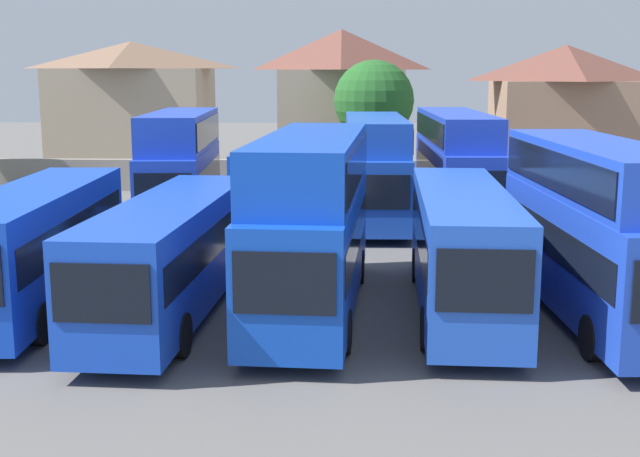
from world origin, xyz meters
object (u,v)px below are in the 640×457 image
(tree_left_of_lot, at_px, (374,101))
(bus_2, at_px, (172,250))
(bus_4, at_px, (462,243))
(bus_9, at_px, (456,161))
(bus_7, at_px, (279,179))
(house_terrace_right, at_px, (564,108))
(bus_1, at_px, (36,241))
(bus_6, at_px, (181,160))
(house_terrace_left, at_px, (133,105))
(bus_3, at_px, (312,214))
(bus_5, at_px, (597,221))
(house_terrace_centre, at_px, (341,101))
(bus_8, at_px, (375,164))

(tree_left_of_lot, bearing_deg, bus_2, -103.36)
(bus_4, xyz_separation_m, bus_9, (1.66, 14.65, 0.79))
(bus_7, xyz_separation_m, tree_left_of_lot, (4.63, 12.65, 3.03))
(house_terrace_right, distance_m, tree_left_of_lot, 15.06)
(bus_4, bearing_deg, bus_1, -87.53)
(bus_6, height_order, house_terrace_left, house_terrace_left)
(bus_3, height_order, bus_7, bus_3)
(bus_2, height_order, bus_6, bus_6)
(house_terrace_left, bearing_deg, bus_5, -58.15)
(bus_5, bearing_deg, house_terrace_centre, -170.06)
(bus_4, bearing_deg, bus_3, -86.49)
(bus_4, distance_m, tree_left_of_lot, 26.92)
(bus_2, xyz_separation_m, bus_7, (1.82, 14.55, 0.14))
(bus_5, xyz_separation_m, bus_7, (-9.95, 14.46, -0.75))
(bus_7, relative_size, bus_9, 0.89)
(bus_1, height_order, tree_left_of_lot, tree_left_of_lot)
(house_terrace_centre, relative_size, tree_left_of_lot, 1.27)
(bus_1, relative_size, bus_5, 0.98)
(bus_6, xyz_separation_m, tree_left_of_lot, (9.12, 12.32, 2.24))
(bus_1, bearing_deg, tree_left_of_lot, 156.56)
(bus_4, relative_size, bus_7, 1.06)
(house_terrace_centre, bearing_deg, bus_6, -111.06)
(bus_5, xyz_separation_m, house_terrace_right, (7.73, 34.60, 1.58))
(bus_1, xyz_separation_m, bus_6, (1.39, 14.34, 0.81))
(bus_2, height_order, bus_4, bus_4)
(bus_8, height_order, tree_left_of_lot, tree_left_of_lot)
(bus_6, distance_m, bus_8, 8.81)
(bus_1, distance_m, house_terrace_left, 34.94)
(bus_4, bearing_deg, bus_6, -140.44)
(bus_5, distance_m, tree_left_of_lot, 27.72)
(bus_7, distance_m, house_terrace_centre, 19.29)
(bus_4, relative_size, house_terrace_centre, 1.18)
(bus_2, height_order, bus_8, bus_8)
(house_terrace_centre, distance_m, tree_left_of_lot, 6.55)
(bus_4, height_order, bus_6, bus_6)
(bus_2, distance_m, tree_left_of_lot, 28.13)
(bus_1, height_order, house_terrace_right, house_terrace_right)
(bus_4, height_order, house_terrace_centre, house_terrace_centre)
(bus_6, bearing_deg, house_terrace_right, 128.49)
(bus_8, bearing_deg, bus_4, 7.63)
(bus_4, bearing_deg, bus_9, 176.17)
(bus_2, relative_size, bus_6, 1.13)
(bus_8, relative_size, house_terrace_left, 1.00)
(bus_6, relative_size, tree_left_of_lot, 1.39)
(tree_left_of_lot, bearing_deg, bus_5, -78.90)
(house_terrace_left, height_order, house_terrace_right, house_terrace_left)
(bus_8, bearing_deg, house_terrace_right, 145.96)
(bus_5, xyz_separation_m, bus_8, (-5.64, 14.43, -0.06))
(tree_left_of_lot, bearing_deg, bus_6, -126.50)
(bus_6, distance_m, tree_left_of_lot, 15.49)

